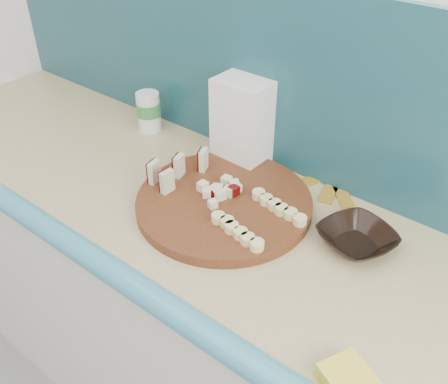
% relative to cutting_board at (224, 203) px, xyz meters
% --- Properties ---
extents(kitchen_counter, '(2.20, 0.63, 0.91)m').
position_rel_cutting_board_xyz_m(kitchen_counter, '(-0.02, -0.03, -0.47)').
color(kitchen_counter, white).
rests_on(kitchen_counter, ground).
extents(backsplash, '(2.20, 0.02, 0.50)m').
position_rel_cutting_board_xyz_m(backsplash, '(-0.02, 0.26, 0.24)').
color(backsplash, teal).
rests_on(backsplash, kitchen_counter).
extents(cutting_board, '(0.52, 0.52, 0.03)m').
position_rel_cutting_board_xyz_m(cutting_board, '(0.00, 0.00, 0.00)').
color(cutting_board, '#45210E').
rests_on(cutting_board, kitchen_counter).
extents(apple_wedges, '(0.09, 0.18, 0.06)m').
position_rel_cutting_board_xyz_m(apple_wedges, '(-0.15, -0.01, 0.04)').
color(apple_wedges, beige).
rests_on(apple_wedges, cutting_board).
extents(apple_chunks, '(0.07, 0.07, 0.02)m').
position_rel_cutting_board_xyz_m(apple_chunks, '(-0.03, 0.01, 0.03)').
color(apple_chunks, '#F7E9C5').
rests_on(apple_chunks, cutting_board).
extents(banana_slices, '(0.19, 0.19, 0.02)m').
position_rel_cutting_board_xyz_m(banana_slices, '(0.12, -0.02, 0.02)').
color(banana_slices, '#F3E194').
rests_on(banana_slices, cutting_board).
extents(brown_bowl, '(0.21, 0.21, 0.04)m').
position_rel_cutting_board_xyz_m(brown_bowl, '(0.33, 0.08, 0.01)').
color(brown_bowl, black).
rests_on(brown_bowl, kitchen_counter).
extents(flour_bag, '(0.15, 0.11, 0.25)m').
position_rel_cutting_board_xyz_m(flour_bag, '(-0.09, 0.20, 0.11)').
color(flour_bag, white).
rests_on(flour_bag, kitchen_counter).
extents(canister, '(0.08, 0.08, 0.12)m').
position_rel_cutting_board_xyz_m(canister, '(-0.44, 0.17, 0.05)').
color(canister, white).
rests_on(canister, kitchen_counter).
extents(banana_peel, '(0.22, 0.18, 0.01)m').
position_rel_cutting_board_xyz_m(banana_peel, '(0.17, 0.23, -0.01)').
color(banana_peel, gold).
rests_on(banana_peel, kitchen_counter).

